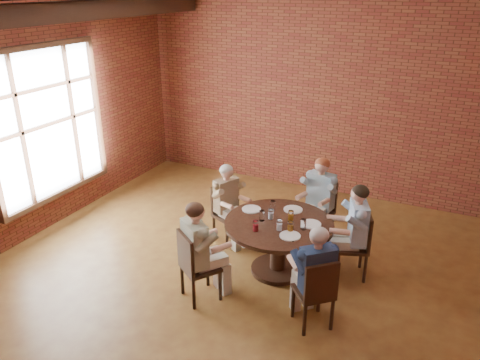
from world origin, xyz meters
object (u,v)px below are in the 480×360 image
at_px(diner_a, 353,232).
at_px(chair_d, 194,264).
at_px(diner_d, 200,251).
at_px(diner_b, 319,200).
at_px(smartphone, 293,239).
at_px(diner_c, 228,205).
at_px(chair_e, 317,291).
at_px(chair_b, 320,207).
at_px(chair_c, 226,211).
at_px(dining_table, 278,237).
at_px(chair_a, 358,242).
at_px(diner_e, 314,277).

height_order(diner_a, chair_d, diner_a).
xyz_separation_m(diner_a, diner_d, (-1.54, -1.28, 0.00)).
height_order(diner_b, smartphone, diner_b).
relative_size(diner_c, chair_e, 1.36).
relative_size(chair_b, diner_b, 0.71).
height_order(chair_b, diner_c, diner_c).
bearing_deg(chair_c, smartphone, -96.55).
xyz_separation_m(diner_b, diner_c, (-1.17, -0.65, -0.04)).
height_order(dining_table, diner_b, diner_b).
bearing_deg(smartphone, chair_e, -45.12).
height_order(chair_a, smartphone, chair_a).
distance_m(chair_c, diner_c, 0.15).
height_order(diner_b, diner_e, diner_b).
bearing_deg(diner_a, smartphone, -61.70).
distance_m(diner_c, smartphone, 1.49).
distance_m(dining_table, diner_a, 0.96).
height_order(diner_b, diner_c, diner_b).
bearing_deg(dining_table, diner_e, -47.65).
xyz_separation_m(chair_a, diner_b, (-0.75, 0.70, 0.15)).
distance_m(diner_b, chair_d, 2.27).
distance_m(diner_b, chair_c, 1.39).
relative_size(diner_c, chair_d, 1.33).
bearing_deg(diner_b, chair_e, -62.35).
bearing_deg(diner_c, chair_b, -34.33).
bearing_deg(chair_e, chair_b, -116.79).
relative_size(diner_b, chair_c, 1.48).
bearing_deg(chair_b, diner_d, -101.65).
bearing_deg(chair_a, diner_e, -32.01).
xyz_separation_m(dining_table, chair_d, (-0.70, -1.00, -0.03)).
bearing_deg(chair_d, chair_b, -78.33).
height_order(dining_table, diner_e, diner_e).
xyz_separation_m(chair_c, diner_d, (0.37, -1.39, 0.17)).
distance_m(diner_a, chair_b, 1.06).
bearing_deg(diner_d, chair_b, -77.91).
relative_size(chair_b, chair_c, 1.05).
relative_size(chair_b, smartphone, 7.34).
height_order(diner_a, diner_e, diner_a).
distance_m(diner_c, diner_d, 1.40).
xyz_separation_m(chair_b, diner_d, (-0.88, -2.09, 0.15)).
relative_size(chair_a, diner_a, 0.71).
bearing_deg(chair_b, diner_b, -90.00).
height_order(chair_c, diner_d, diner_d).
xyz_separation_m(chair_a, diner_c, (-1.92, 0.05, 0.11)).
bearing_deg(diner_c, diner_a, -68.52).
distance_m(chair_e, diner_e, 0.16).
height_order(chair_a, chair_b, chair_a).
height_order(dining_table, chair_a, chair_a).
xyz_separation_m(chair_e, diner_e, (-0.05, 0.06, 0.14)).
bearing_deg(chair_a, diner_c, -112.76).
bearing_deg(chair_c, diner_e, -101.71).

